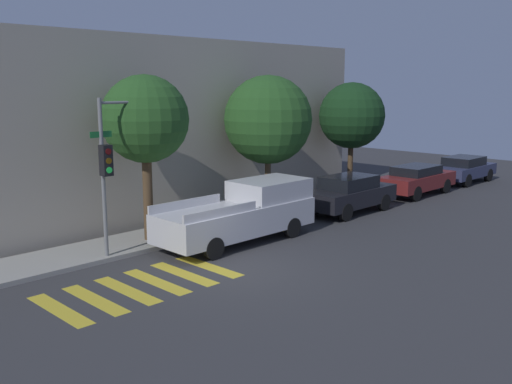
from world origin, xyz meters
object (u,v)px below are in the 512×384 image
object	(u,v)px
pickup_truck	(244,212)
sedan_middle	(417,179)
traffic_light_pole	(117,150)
tree_far_end	(352,116)
sedan_far_end	(464,169)
sedan_near_corner	(350,193)
tree_near_corner	(145,120)
tree_midblock	(268,120)

from	to	relation	value
pickup_truck	sedan_middle	bearing A→B (deg)	-0.00
traffic_light_pole	tree_far_end	bearing A→B (deg)	3.37
sedan_middle	sedan_far_end	bearing A→B (deg)	0.00
traffic_light_pole	sedan_near_corner	bearing A→B (deg)	-7.21
tree_far_end	traffic_light_pole	bearing A→B (deg)	-176.63
pickup_truck	sedan_middle	size ratio (longest dim) A/B	1.27
sedan_middle	tree_far_end	world-z (taller)	tree_far_end
traffic_light_pole	pickup_truck	bearing A→B (deg)	-17.68
sedan_near_corner	tree_far_end	bearing A→B (deg)	35.62
tree_near_corner	tree_far_end	world-z (taller)	tree_near_corner
sedan_middle	pickup_truck	bearing A→B (deg)	180.00
sedan_far_end	sedan_middle	bearing A→B (deg)	-180.00
tree_near_corner	tree_midblock	distance (m)	5.73
traffic_light_pole	tree_midblock	distance (m)	7.32
pickup_truck	sedan_near_corner	size ratio (longest dim) A/B	1.33
tree_far_end	sedan_far_end	bearing A→B (deg)	-14.83
sedan_near_corner	tree_near_corner	xyz separation A→B (m)	(-8.49, 2.02, 3.27)
sedan_near_corner	tree_far_end	xyz separation A→B (m)	(2.83, 2.02, 2.98)
sedan_near_corner	sedan_middle	xyz separation A→B (m)	(5.44, -0.00, -0.04)
sedan_near_corner	tree_near_corner	size ratio (longest dim) A/B	0.78
sedan_middle	tree_near_corner	xyz separation A→B (m)	(-13.93, 2.02, 3.32)
traffic_light_pole	pickup_truck	size ratio (longest dim) A/B	0.84
sedan_middle	tree_near_corner	bearing A→B (deg)	171.73
sedan_far_end	tree_near_corner	distance (m)	19.36
sedan_middle	tree_midblock	bearing A→B (deg)	166.14
traffic_light_pole	tree_near_corner	distance (m)	1.88
sedan_near_corner	tree_far_end	size ratio (longest dim) A/B	0.82
tree_midblock	tree_far_end	bearing A→B (deg)	0.00
pickup_truck	traffic_light_pole	bearing A→B (deg)	162.32
pickup_truck	sedan_near_corner	distance (m)	6.04
traffic_light_pole	sedan_far_end	xyz separation A→B (m)	(20.49, -1.27, -2.53)
tree_near_corner	tree_far_end	bearing A→B (deg)	0.00
sedan_far_end	tree_far_end	bearing A→B (deg)	165.17
traffic_light_pole	pickup_truck	distance (m)	4.77
traffic_light_pole	sedan_near_corner	world-z (taller)	traffic_light_pole
pickup_truck	sedan_near_corner	world-z (taller)	pickup_truck
traffic_light_pole	sedan_middle	world-z (taller)	traffic_light_pole
sedan_near_corner	sedan_middle	size ratio (longest dim) A/B	0.95
sedan_middle	tree_midblock	size ratio (longest dim) A/B	0.82
sedan_near_corner	tree_midblock	bearing A→B (deg)	143.75
tree_near_corner	traffic_light_pole	bearing A→B (deg)	-153.65
pickup_truck	sedan_near_corner	xyz separation A→B (m)	(6.04, 0.00, -0.17)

